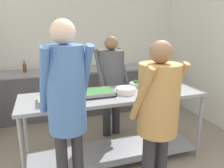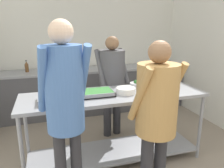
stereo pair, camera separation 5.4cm
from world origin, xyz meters
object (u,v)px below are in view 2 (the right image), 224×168
at_px(plate_stack, 126,90).
at_px(guest_serving_right, 65,99).
at_px(serving_tray_vegetables, 96,93).
at_px(broccoli_bowl, 137,84).
at_px(water_bottle, 27,67).
at_px(guest_serving_left, 156,108).
at_px(sauce_pan, 165,85).
at_px(serving_tray_roast, 58,99).
at_px(cook_behind_counter, 112,77).

height_order(plate_stack, guest_serving_right, guest_serving_right).
distance_m(serving_tray_vegetables, broccoli_bowl, 0.67).
relative_size(guest_serving_right, water_bottle, 8.28).
bearing_deg(guest_serving_left, sauce_pan, 55.15).
height_order(broccoli_bowl, water_bottle, water_bottle).
distance_m(serving_tray_vegetables, water_bottle, 2.06).
xyz_separation_m(serving_tray_roast, sauce_pan, (1.42, 0.10, 0.03)).
relative_size(serving_tray_vegetables, sauce_pan, 1.11).
bearing_deg(guest_serving_left, serving_tray_vegetables, 117.59).
height_order(broccoli_bowl, cook_behind_counter, cook_behind_counter).
relative_size(serving_tray_roast, plate_stack, 1.71).
relative_size(serving_tray_vegetables, water_bottle, 1.93).
bearing_deg(serving_tray_roast, guest_serving_left, -38.00).
relative_size(broccoli_bowl, guest_serving_right, 0.10).
bearing_deg(plate_stack, serving_tray_vegetables, 172.42).
relative_size(guest_serving_left, water_bottle, 7.46).
bearing_deg(guest_serving_left, water_bottle, 116.78).
bearing_deg(water_bottle, serving_tray_roast, -76.98).
xyz_separation_m(plate_stack, broccoli_bowl, (0.26, 0.26, -0.00)).
xyz_separation_m(serving_tray_vegetables, cook_behind_counter, (0.41, 0.66, 0.03)).
distance_m(broccoli_bowl, guest_serving_right, 1.38).
height_order(sauce_pan, guest_serving_left, guest_serving_left).
relative_size(plate_stack, water_bottle, 1.16).
bearing_deg(guest_serving_right, plate_stack, 36.48).
height_order(guest_serving_left, water_bottle, guest_serving_left).
relative_size(sauce_pan, guest_serving_left, 0.23).
relative_size(serving_tray_roast, broccoli_bowl, 2.31).
distance_m(cook_behind_counter, water_bottle, 1.77).
height_order(plate_stack, broccoli_bowl, broccoli_bowl).
distance_m(plate_stack, broccoli_bowl, 0.37).
xyz_separation_m(broccoli_bowl, sauce_pan, (0.32, -0.20, 0.02)).
bearing_deg(sauce_pan, serving_tray_roast, -175.95).
relative_size(broccoli_bowl, sauce_pan, 0.50).
bearing_deg(guest_serving_left, cook_behind_counter, 89.80).
bearing_deg(cook_behind_counter, guest_serving_left, -90.20).
xyz_separation_m(guest_serving_right, cook_behind_counter, (0.85, 1.31, -0.15)).
bearing_deg(serving_tray_vegetables, plate_stack, -7.58).
distance_m(sauce_pan, water_bottle, 2.62).
distance_m(guest_serving_left, cook_behind_counter, 1.45).
bearing_deg(sauce_pan, cook_behind_counter, 129.23).
bearing_deg(serving_tray_vegetables, sauce_pan, 0.08).
bearing_deg(broccoli_bowl, guest_serving_right, -141.37).
distance_m(serving_tray_roast, sauce_pan, 1.43).
bearing_deg(water_bottle, sauce_pan, -44.50).
relative_size(plate_stack, sauce_pan, 0.67).
height_order(serving_tray_vegetables, cook_behind_counter, cook_behind_counter).
height_order(serving_tray_roast, water_bottle, water_bottle).
bearing_deg(serving_tray_roast, sauce_pan, 4.05).
distance_m(broccoli_bowl, sauce_pan, 0.38).
bearing_deg(sauce_pan, broccoli_bowl, 147.45).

